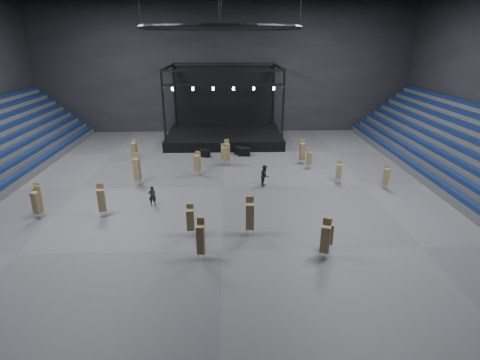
{
  "coord_description": "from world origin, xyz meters",
  "views": [
    {
      "loc": [
        0.45,
        -30.53,
        12.31
      ],
      "look_at": [
        1.39,
        -2.0,
        1.4
      ],
      "focal_mm": 28.0,
      "sensor_mm": 36.0,
      "label": 1
    }
  ],
  "objects_px": {
    "chair_stack_16": "(227,152)",
    "chair_stack_0": "(224,154)",
    "chair_stack_11": "(101,200)",
    "man_center": "(152,196)",
    "flight_case_mid": "(244,152)",
    "chair_stack_4": "(201,239)",
    "chair_stack_8": "(197,163)",
    "crew_member": "(265,175)",
    "chair_stack_1": "(37,196)",
    "chair_stack_2": "(37,202)",
    "chair_stack_3": "(137,169)",
    "stage": "(224,129)",
    "chair_stack_12": "(325,238)",
    "chair_stack_13": "(302,151)",
    "chair_stack_7": "(250,216)",
    "flight_case_left": "(204,153)",
    "chair_stack_14": "(190,219)",
    "flight_case_right": "(241,150)",
    "chair_stack_5": "(309,158)",
    "chair_stack_9": "(134,149)",
    "chair_stack_6": "(386,176)",
    "chair_stack_15": "(328,233)",
    "chair_stack_10": "(339,171)"
  },
  "relations": [
    {
      "from": "chair_stack_16",
      "to": "chair_stack_0",
      "type": "bearing_deg",
      "value": -148.81
    },
    {
      "from": "chair_stack_11",
      "to": "man_center",
      "type": "xyz_separation_m",
      "value": [
        3.29,
        1.79,
        -0.5
      ]
    },
    {
      "from": "flight_case_mid",
      "to": "chair_stack_4",
      "type": "distance_m",
      "value": 20.82
    },
    {
      "from": "flight_case_mid",
      "to": "chair_stack_8",
      "type": "height_order",
      "value": "chair_stack_8"
    },
    {
      "from": "crew_member",
      "to": "flight_case_mid",
      "type": "bearing_deg",
      "value": 22.93
    },
    {
      "from": "chair_stack_1",
      "to": "chair_stack_2",
      "type": "bearing_deg",
      "value": -73.87
    },
    {
      "from": "chair_stack_2",
      "to": "chair_stack_3",
      "type": "xyz_separation_m",
      "value": [
        5.76,
        6.34,
        0.23
      ]
    },
    {
      "from": "stage",
      "to": "chair_stack_12",
      "type": "distance_m",
      "value": 28.35
    },
    {
      "from": "chair_stack_0",
      "to": "chair_stack_4",
      "type": "distance_m",
      "value": 17.25
    },
    {
      "from": "chair_stack_13",
      "to": "chair_stack_0",
      "type": "bearing_deg",
      "value": 173.94
    },
    {
      "from": "chair_stack_7",
      "to": "chair_stack_11",
      "type": "bearing_deg",
      "value": 163.98
    },
    {
      "from": "flight_case_left",
      "to": "man_center",
      "type": "relative_size",
      "value": 0.74
    },
    {
      "from": "chair_stack_4",
      "to": "chair_stack_14",
      "type": "height_order",
      "value": "chair_stack_4"
    },
    {
      "from": "chair_stack_12",
      "to": "flight_case_right",
      "type": "bearing_deg",
      "value": 122.33
    },
    {
      "from": "chair_stack_7",
      "to": "chair_stack_5",
      "type": "bearing_deg",
      "value": 63.49
    },
    {
      "from": "stage",
      "to": "chair_stack_9",
      "type": "height_order",
      "value": "stage"
    },
    {
      "from": "chair_stack_6",
      "to": "chair_stack_15",
      "type": "relative_size",
      "value": 1.08
    },
    {
      "from": "chair_stack_14",
      "to": "crew_member",
      "type": "height_order",
      "value": "chair_stack_14"
    },
    {
      "from": "crew_member",
      "to": "chair_stack_0",
      "type": "bearing_deg",
      "value": 46.57
    },
    {
      "from": "chair_stack_5",
      "to": "chair_stack_16",
      "type": "relative_size",
      "value": 0.75
    },
    {
      "from": "flight_case_left",
      "to": "chair_stack_7",
      "type": "relative_size",
      "value": 0.45
    },
    {
      "from": "flight_case_right",
      "to": "chair_stack_8",
      "type": "distance_m",
      "value": 8.06
    },
    {
      "from": "chair_stack_2",
      "to": "chair_stack_8",
      "type": "distance_m",
      "value": 13.92
    },
    {
      "from": "flight_case_mid",
      "to": "chair_stack_14",
      "type": "height_order",
      "value": "chair_stack_14"
    },
    {
      "from": "chair_stack_2",
      "to": "chair_stack_5",
      "type": "bearing_deg",
      "value": 47.74
    },
    {
      "from": "chair_stack_10",
      "to": "chair_stack_11",
      "type": "relative_size",
      "value": 0.82
    },
    {
      "from": "chair_stack_3",
      "to": "chair_stack_4",
      "type": "relative_size",
      "value": 1.13
    },
    {
      "from": "chair_stack_3",
      "to": "chair_stack_6",
      "type": "height_order",
      "value": "chair_stack_3"
    },
    {
      "from": "chair_stack_11",
      "to": "chair_stack_15",
      "type": "distance_m",
      "value": 16.14
    },
    {
      "from": "chair_stack_1",
      "to": "chair_stack_4",
      "type": "relative_size",
      "value": 0.83
    },
    {
      "from": "flight_case_mid",
      "to": "chair_stack_10",
      "type": "distance_m",
      "value": 11.77
    },
    {
      "from": "chair_stack_4",
      "to": "chair_stack_6",
      "type": "distance_m",
      "value": 18.46
    },
    {
      "from": "chair_stack_3",
      "to": "stage",
      "type": "bearing_deg",
      "value": 74.98
    },
    {
      "from": "chair_stack_7",
      "to": "chair_stack_16",
      "type": "height_order",
      "value": "chair_stack_7"
    },
    {
      "from": "chair_stack_3",
      "to": "crew_member",
      "type": "bearing_deg",
      "value": 8.43
    },
    {
      "from": "flight_case_left",
      "to": "chair_stack_13",
      "type": "distance_m",
      "value": 10.66
    },
    {
      "from": "chair_stack_6",
      "to": "man_center",
      "type": "relative_size",
      "value": 1.36
    },
    {
      "from": "stage",
      "to": "chair_stack_3",
      "type": "bearing_deg",
      "value": -116.06
    },
    {
      "from": "flight_case_mid",
      "to": "chair_stack_15",
      "type": "relative_size",
      "value": 0.65
    },
    {
      "from": "chair_stack_2",
      "to": "chair_stack_6",
      "type": "relative_size",
      "value": 1.11
    },
    {
      "from": "chair_stack_9",
      "to": "chair_stack_14",
      "type": "height_order",
      "value": "chair_stack_9"
    },
    {
      "from": "chair_stack_4",
      "to": "crew_member",
      "type": "relative_size",
      "value": 1.36
    },
    {
      "from": "flight_case_right",
      "to": "chair_stack_14",
      "type": "height_order",
      "value": "chair_stack_14"
    },
    {
      "from": "chair_stack_5",
      "to": "chair_stack_13",
      "type": "height_order",
      "value": "chair_stack_13"
    },
    {
      "from": "chair_stack_9",
      "to": "man_center",
      "type": "bearing_deg",
      "value": -59.05
    },
    {
      "from": "chair_stack_8",
      "to": "chair_stack_13",
      "type": "relative_size",
      "value": 0.91
    },
    {
      "from": "chair_stack_0",
      "to": "chair_stack_13",
      "type": "height_order",
      "value": "chair_stack_13"
    },
    {
      "from": "chair_stack_10",
      "to": "chair_stack_13",
      "type": "relative_size",
      "value": 0.81
    },
    {
      "from": "chair_stack_5",
      "to": "chair_stack_16",
      "type": "bearing_deg",
      "value": 162.63
    },
    {
      "from": "chair_stack_5",
      "to": "chair_stack_9",
      "type": "distance_m",
      "value": 18.34
    }
  ]
}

